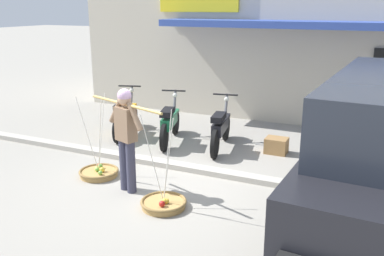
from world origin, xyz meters
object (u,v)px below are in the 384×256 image
fruit_vendor (126,133)px  motorcycle_third_in_row (221,128)px  motorcycle_nearest_shop (125,116)px  wooden_crate (276,146)px  fruit_basket_right_side (99,172)px  fruit_basket_left_side (164,203)px  motorcycle_second_in_row (170,123)px

fruit_vendor → motorcycle_third_in_row: 2.71m
motorcycle_nearest_shop → wooden_crate: 3.53m
fruit_basket_right_side → motorcycle_nearest_shop: size_ratio=0.82×
fruit_basket_right_side → motorcycle_nearest_shop: (-0.95, 2.29, 0.38)m
fruit_basket_right_side → motorcycle_third_in_row: fruit_basket_right_side is taller
fruit_basket_left_side → motorcycle_second_in_row: size_ratio=0.82×
fruit_vendor → motorcycle_second_in_row: (-0.56, 2.53, -0.53)m
motorcycle_nearest_shop → motorcycle_third_in_row: bearing=0.1°
fruit_basket_right_side → wooden_crate: size_ratio=3.30×
motorcycle_nearest_shop → motorcycle_third_in_row: 2.37m
fruit_basket_right_side → fruit_vendor: bearing=-19.8°
fruit_basket_left_side → fruit_basket_right_side: bearing=160.1°
motorcycle_nearest_shop → motorcycle_second_in_row: (1.20, -0.06, 0.00)m
motorcycle_second_in_row → motorcycle_nearest_shop: bearing=177.0°
fruit_vendor → motorcycle_nearest_shop: size_ratio=0.96×
motorcycle_nearest_shop → motorcycle_third_in_row: same height
motorcycle_third_in_row → wooden_crate: 1.20m
motorcycle_second_in_row → motorcycle_third_in_row: 1.17m
fruit_basket_left_side → wooden_crate: (0.93, 3.11, 0.09)m
fruit_basket_left_side → wooden_crate: 3.25m
motorcycle_nearest_shop → motorcycle_second_in_row: size_ratio=1.00×
fruit_vendor → fruit_basket_right_side: fruit_vendor is taller
fruit_vendor → wooden_crate: 3.42m
fruit_vendor → fruit_basket_right_side: 1.25m
motorcycle_nearest_shop → motorcycle_third_in_row: (2.37, 0.00, 0.00)m
fruit_basket_left_side → motorcycle_second_in_row: (-1.37, 2.82, 0.38)m
motorcycle_nearest_shop → motorcycle_second_in_row: bearing=-3.0°
fruit_vendor → motorcycle_nearest_shop: bearing=124.2°
fruit_vendor → motorcycle_nearest_shop: 3.17m
fruit_vendor → motorcycle_third_in_row: size_ratio=0.94×
motorcycle_second_in_row → wooden_crate: size_ratio=4.02×
motorcycle_nearest_shop → fruit_basket_left_side: bearing=-48.3°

